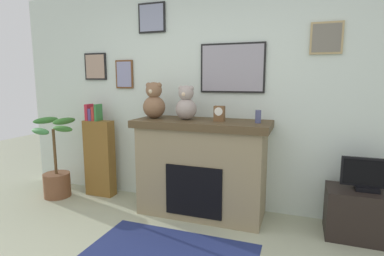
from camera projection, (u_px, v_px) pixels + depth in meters
name	position (u px, v px, depth m)	size (l,w,h in m)	color
back_wall	(207.00, 97.00, 3.62)	(5.20, 0.15, 2.60)	silver
fireplace	(202.00, 167.00, 3.41)	(1.49, 0.62, 1.07)	#8E7E5C
bookshelf	(99.00, 155.00, 3.97)	(0.38, 0.16, 1.20)	brown
potted_plant	(56.00, 170.00, 3.92)	(0.48, 0.47, 1.05)	brown
tv_stand	(364.00, 215.00, 2.89)	(0.69, 0.40, 0.48)	black
television	(368.00, 176.00, 2.83)	(0.47, 0.14, 0.32)	black
candle_jar	(258.00, 117.00, 3.09)	(0.06, 0.06, 0.13)	#4C517A
mantel_clock	(219.00, 114.00, 3.23)	(0.11, 0.08, 0.16)	brown
teddy_bear_brown	(154.00, 102.00, 3.47)	(0.26, 0.26, 0.41)	brown
teddy_bear_tan	(186.00, 104.00, 3.34)	(0.23, 0.23, 0.38)	#A3948D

